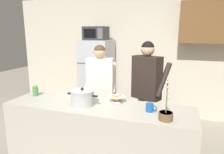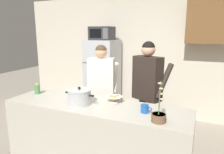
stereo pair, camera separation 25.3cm
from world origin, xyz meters
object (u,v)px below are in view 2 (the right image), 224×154
object	(u,v)px
cooking_pot	(79,97)
coffee_mug	(145,109)
refrigerator	(103,78)
bottle_near_edge	(37,89)
person_near_pot	(102,83)
bread_bowl	(114,99)
microwave	(102,33)
person_by_sink	(147,84)
potted_orchid	(159,116)

from	to	relation	value
cooking_pot	coffee_mug	distance (m)	0.84
refrigerator	cooking_pot	distance (m)	2.01
cooking_pot	coffee_mug	size ratio (longest dim) A/B	3.13
cooking_pot	bottle_near_edge	world-z (taller)	cooking_pot
person_near_pot	bottle_near_edge	xyz separation A→B (m)	(-0.75, -0.64, -0.01)
bread_bowl	person_near_pot	bearing A→B (deg)	130.41
coffee_mug	microwave	bearing A→B (deg)	128.50
bread_bowl	refrigerator	bearing A→B (deg)	120.75
microwave	person_by_sink	xyz separation A→B (m)	(1.28, -1.06, -0.73)
bottle_near_edge	potted_orchid	world-z (taller)	potted_orchid
microwave	coffee_mug	size ratio (longest dim) A/B	3.66
refrigerator	bottle_near_edge	distance (m)	1.79
coffee_mug	bottle_near_edge	world-z (taller)	bottle_near_edge
person_near_pot	bread_bowl	xyz separation A→B (m)	(0.45, -0.52, -0.04)
person_near_pot	bottle_near_edge	distance (m)	0.98
microwave	potted_orchid	bearing A→B (deg)	-50.71
refrigerator	potted_orchid	xyz separation A→B (m)	(1.65, -2.03, 0.16)
person_by_sink	person_near_pot	bearing A→B (deg)	-175.34
cooking_pot	coffee_mug	bearing A→B (deg)	3.90
refrigerator	potted_orchid	size ratio (longest dim) A/B	3.86
microwave	bread_bowl	xyz separation A→B (m)	(0.99, -1.64, -0.82)
refrigerator	coffee_mug	world-z (taller)	refrigerator
person_near_pot	person_by_sink	xyz separation A→B (m)	(0.74, 0.06, 0.05)
cooking_pot	coffee_mug	xyz separation A→B (m)	(0.84, 0.06, -0.05)
coffee_mug	cooking_pot	bearing A→B (deg)	-176.10
person_near_pot	bread_bowl	size ratio (longest dim) A/B	7.30
refrigerator	bread_bowl	size ratio (longest dim) A/B	7.40
bottle_near_edge	potted_orchid	bearing A→B (deg)	-7.99
refrigerator	bread_bowl	xyz separation A→B (m)	(0.99, -1.66, 0.14)
refrigerator	cooking_pot	size ratio (longest dim) A/B	4.03
person_by_sink	bottle_near_edge	distance (m)	1.64
person_by_sink	microwave	bearing A→B (deg)	140.50
refrigerator	person_near_pot	size ratio (longest dim) A/B	1.01
person_by_sink	cooking_pot	size ratio (longest dim) A/B	4.13
bottle_near_edge	microwave	bearing A→B (deg)	83.31
coffee_mug	bottle_near_edge	xyz separation A→B (m)	(-1.66, 0.07, 0.03)
microwave	person_by_sink	bearing A→B (deg)	-39.50
microwave	cooking_pot	bearing A→B (deg)	-71.91
microwave	coffee_mug	world-z (taller)	microwave
coffee_mug	potted_orchid	distance (m)	0.27
person_by_sink	coffee_mug	world-z (taller)	person_by_sink
refrigerator	bottle_near_edge	xyz separation A→B (m)	(-0.21, -1.77, 0.17)
person_near_pot	potted_orchid	xyz separation A→B (m)	(1.10, -0.90, -0.03)
potted_orchid	bread_bowl	bearing A→B (deg)	150.57
microwave	person_near_pot	bearing A→B (deg)	-64.08
person_by_sink	bottle_near_edge	xyz separation A→B (m)	(-1.49, -0.70, -0.06)
bottle_near_edge	bread_bowl	bearing A→B (deg)	5.28
cooking_pot	potted_orchid	world-z (taller)	potted_orchid
person_near_pot	person_by_sink	distance (m)	0.74
person_near_pot	bottle_near_edge	bearing A→B (deg)	-139.65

